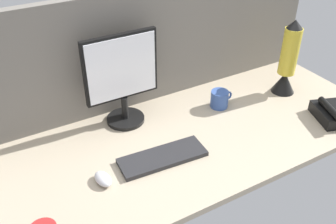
% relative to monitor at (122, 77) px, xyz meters
% --- Properties ---
extents(ground_plane, '(1.80, 0.80, 0.03)m').
position_rel_monitor_xyz_m(ground_plane, '(0.26, -0.25, -0.25)').
color(ground_plane, tan).
extents(cubicle_wall_back, '(1.80, 0.05, 0.58)m').
position_rel_monitor_xyz_m(cubicle_wall_back, '(0.26, 0.12, 0.05)').
color(cubicle_wall_back, slate).
rests_on(cubicle_wall_back, ground_plane).
extents(monitor, '(0.35, 0.18, 0.44)m').
position_rel_monitor_xyz_m(monitor, '(0.00, 0.00, 0.00)').
color(monitor, black).
rests_on(monitor, ground_plane).
extents(keyboard, '(0.38, 0.16, 0.02)m').
position_rel_monitor_xyz_m(keyboard, '(0.02, -0.34, -0.22)').
color(keyboard, '#262628').
rests_on(keyboard, ground_plane).
extents(mouse, '(0.07, 0.10, 0.03)m').
position_rel_monitor_xyz_m(mouse, '(-0.25, -0.34, -0.22)').
color(mouse, silver).
rests_on(mouse, ground_plane).
extents(mug_ceramic_blue, '(0.12, 0.09, 0.09)m').
position_rel_monitor_xyz_m(mug_ceramic_blue, '(0.46, -0.13, -0.19)').
color(mug_ceramic_blue, '#38569E').
rests_on(mug_ceramic_blue, ground_plane).
extents(lava_lamp, '(0.12, 0.12, 0.40)m').
position_rel_monitor_xyz_m(lava_lamp, '(0.85, -0.18, -0.07)').
color(lava_lamp, black).
rests_on(lava_lamp, ground_plane).
extents(desk_phone, '(0.22, 0.24, 0.09)m').
position_rel_monitor_xyz_m(desk_phone, '(0.88, -0.49, -0.20)').
color(desk_phone, black).
rests_on(desk_phone, ground_plane).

